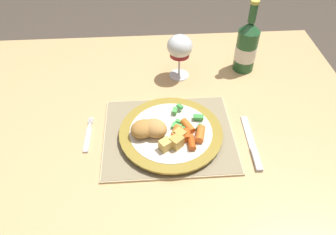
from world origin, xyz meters
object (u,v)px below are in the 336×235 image
Objects in this scene: table_knife at (253,147)px; bottle at (247,47)px; fork at (88,137)px; dining_table at (163,139)px; dinner_plate at (171,133)px; wine_glass at (180,48)px.

table_knife is 0.37m from bottle.
bottle is at bearing 80.99° from table_knife.
fork is 0.53× the size of bottle.
dinner_plate is (0.02, -0.08, 0.11)m from dining_table.
fork is at bearing -149.64° from bottle.
wine_glass is (0.07, 0.20, 0.20)m from dining_table.
dinner_plate is 0.41m from bottle.
dinner_plate is at bearing -76.85° from dining_table.
wine_glass reaches higher than dinner_plate.
table_knife is 0.81× the size of bottle.
dinner_plate is 0.22m from fork.
wine_glass is (0.05, 0.28, 0.09)m from dinner_plate.
fork is 0.44m from table_knife.
dining_table is at bearing -142.07° from bottle.
wine_glass is 0.22m from bottle.
fork is at bearing 171.53° from table_knife.
wine_glass is (0.27, 0.26, 0.10)m from fork.
bottle is (0.29, 0.22, 0.18)m from dining_table.
table_knife is (0.21, -0.05, -0.01)m from dinner_plate.
dinner_plate is 1.42× the size of table_knife.
fork is 0.57m from bottle.
wine_glass is at bearing 80.21° from dinner_plate.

